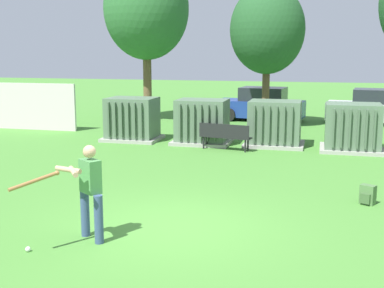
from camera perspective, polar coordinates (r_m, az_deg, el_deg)
ground_plane at (r=10.04m, az=-2.27°, el=-9.27°), size 96.00×96.00×0.00m
fence_panel at (r=23.31m, az=-18.17°, el=4.03°), size 4.80×0.12×2.00m
transformer_west at (r=19.58m, az=-6.68°, el=2.73°), size 2.10×1.70×1.62m
transformer_mid_west at (r=18.73m, az=1.14°, el=2.45°), size 2.10×1.70×1.62m
transformer_mid_east at (r=18.49m, az=9.21°, el=2.21°), size 2.10×1.70×1.62m
transformer_east at (r=18.14m, az=17.47°, el=1.71°), size 2.10×1.70×1.62m
park_bench at (r=17.51m, az=3.68°, el=1.03°), size 1.84×0.72×0.92m
batter at (r=9.28m, az=-11.54°, el=-4.82°), size 1.15×1.45×1.74m
sports_ball at (r=9.31m, az=-17.83°, el=-11.11°), size 0.09×0.09×0.09m
backpack at (r=12.06m, az=18.99°, el=-5.40°), size 0.38×0.36×0.44m
tree_left at (r=25.10m, az=-5.12°, el=14.74°), size 4.04×4.04×7.72m
tree_center_left at (r=22.93m, az=8.40°, el=12.48°), size 3.25×3.25×6.20m
parked_car_leftmost at (r=25.17m, az=7.66°, el=4.32°), size 4.38×2.31×1.62m
parked_car_left_of_center at (r=25.22m, az=19.67°, el=3.82°), size 4.37×2.29×1.62m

